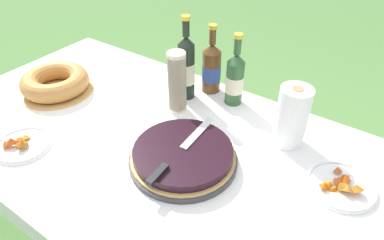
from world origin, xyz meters
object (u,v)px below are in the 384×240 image
at_px(serving_knife, 178,153).
at_px(juice_bottle_red, 186,68).
at_px(snack_plate_near, 341,185).
at_px(paper_towel_roll, 292,116).
at_px(cider_bottle_green, 235,79).
at_px(bundt_cake, 55,82).
at_px(berry_tart, 183,156).
at_px(snack_plate_left, 22,144).
at_px(cup_stack, 177,83).
at_px(cider_bottle_amber, 211,68).

bearing_deg(serving_knife, juice_bottle_red, 28.43).
relative_size(snack_plate_near, paper_towel_roll, 0.94).
height_order(serving_knife, cider_bottle_green, cider_bottle_green).
bearing_deg(bundt_cake, berry_tart, -3.78).
bearing_deg(snack_plate_left, bundt_cake, 124.39).
bearing_deg(snack_plate_near, serving_knife, -155.19).
height_order(berry_tart, bundt_cake, bundt_cake).
height_order(berry_tart, serving_knife, serving_knife).
xyz_separation_m(berry_tart, snack_plate_left, (-0.51, -0.26, -0.01)).
height_order(juice_bottle_red, snack_plate_near, juice_bottle_red).
height_order(bundt_cake, snack_plate_near, bundt_cake).
distance_m(cider_bottle_green, juice_bottle_red, 0.20).
xyz_separation_m(cider_bottle_green, juice_bottle_red, (-0.19, -0.07, 0.03)).
relative_size(snack_plate_near, snack_plate_left, 1.07).
relative_size(berry_tart, paper_towel_roll, 1.62).
relative_size(serving_knife, cider_bottle_green, 1.25).
bearing_deg(bundt_cake, cup_stack, 19.77).
distance_m(serving_knife, snack_plate_near, 0.51).
bearing_deg(paper_towel_roll, cider_bottle_green, 158.36).
height_order(berry_tart, paper_towel_roll, paper_towel_roll).
bearing_deg(juice_bottle_red, cup_stack, -74.06).
xyz_separation_m(bundt_cake, cider_bottle_amber, (0.55, 0.39, 0.07)).
bearing_deg(paper_towel_roll, cider_bottle_amber, 161.23).
relative_size(cup_stack, cider_bottle_amber, 0.85).
height_order(berry_tart, cider_bottle_amber, cider_bottle_amber).
distance_m(cup_stack, paper_towel_roll, 0.45).
bearing_deg(berry_tart, cup_stack, 130.10).
height_order(berry_tart, snack_plate_left, berry_tart).
bearing_deg(paper_towel_roll, bundt_cake, -165.38).
bearing_deg(snack_plate_left, paper_towel_roll, 36.76).
height_order(cup_stack, cider_bottle_green, cider_bottle_green).
relative_size(berry_tart, bundt_cake, 1.14).
bearing_deg(snack_plate_near, juice_bottle_red, 167.57).
height_order(bundt_cake, paper_towel_roll, paper_towel_roll).
height_order(serving_knife, cider_bottle_amber, cider_bottle_amber).
distance_m(serving_knife, paper_towel_roll, 0.41).
bearing_deg(cider_bottle_green, snack_plate_left, -124.74).
xyz_separation_m(cup_stack, juice_bottle_red, (-0.03, 0.10, 0.01)).
xyz_separation_m(serving_knife, snack_plate_near, (0.46, 0.21, -0.05)).
bearing_deg(serving_knife, snack_plate_left, 110.93).
xyz_separation_m(juice_bottle_red, paper_towel_roll, (0.47, -0.04, -0.03)).
bearing_deg(snack_plate_near, cup_stack, 175.64).
bearing_deg(juice_bottle_red, cider_bottle_green, 21.74).
relative_size(cider_bottle_green, cider_bottle_amber, 1.01).
xyz_separation_m(cider_bottle_amber, paper_towel_roll, (0.41, -0.14, 0.00)).
xyz_separation_m(cider_bottle_green, cider_bottle_amber, (-0.13, 0.03, -0.00)).
distance_m(serving_knife, cider_bottle_amber, 0.50).
relative_size(bundt_cake, cider_bottle_amber, 1.07).
xyz_separation_m(serving_knife, cider_bottle_green, (-0.04, 0.44, 0.05)).
relative_size(bundt_cake, juice_bottle_red, 0.90).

